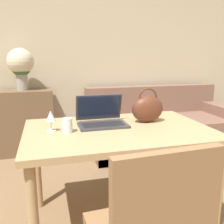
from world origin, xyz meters
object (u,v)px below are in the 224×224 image
couch (160,127)px  drinking_glass (67,125)px  flower_vase (21,65)px  wine_glass (51,117)px  laptop (101,116)px  handbag (147,108)px

couch → drinking_glass: drinking_glass is taller
couch → drinking_glass: size_ratio=20.07×
couch → flower_vase: flower_vase is taller
couch → flower_vase: (-1.80, 0.23, 0.86)m
drinking_glass → wine_glass: wine_glass is taller
couch → drinking_glass: bearing=-133.6°
couch → laptop: laptop is taller
handbag → laptop: bearing=174.7°
drinking_glass → couch: bearing=46.4°
laptop → wine_glass: 0.38m
couch → wine_glass: size_ratio=13.94×
wine_glass → flower_vase: flower_vase is taller
drinking_glass → laptop: bearing=30.0°
couch → wine_glass: 2.13m
handbag → flower_vase: flower_vase is taller
couch → laptop: (-1.13, -1.31, 0.52)m
wine_glass → flower_vase: 1.69m
drinking_glass → wine_glass: 0.13m
couch → handbag: size_ratio=7.48×
couch → wine_glass: (-1.49, -1.40, 0.56)m
laptop → drinking_glass: 0.30m
laptop → flower_vase: 1.71m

